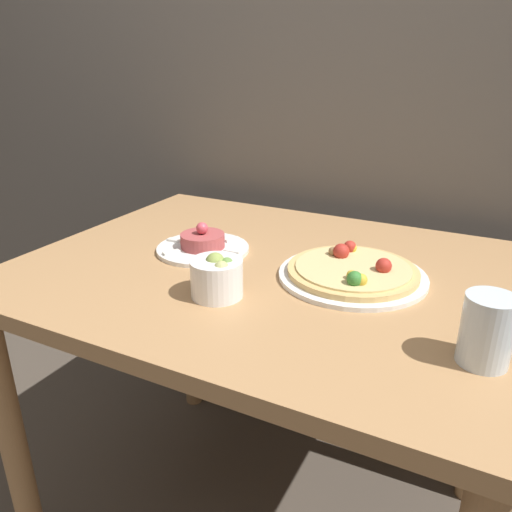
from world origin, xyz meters
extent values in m
cube|color=slate|center=(0.00, 0.98, 1.30)|extent=(8.00, 0.05, 2.60)
cube|color=#AD7F51|center=(0.00, 0.43, 0.78)|extent=(1.10, 0.85, 0.03)
cylinder|color=#AD7F51|center=(-0.49, 0.06, 0.38)|extent=(0.06, 0.06, 0.76)
cylinder|color=#AD7F51|center=(-0.49, 0.79, 0.38)|extent=(0.06, 0.06, 0.76)
cylinder|color=#AD7F51|center=(0.49, 0.79, 0.38)|extent=(0.06, 0.06, 0.76)
cylinder|color=white|center=(0.18, 0.45, 0.80)|extent=(0.31, 0.31, 0.01)
cylinder|color=#DBB26B|center=(0.18, 0.45, 0.81)|extent=(0.28, 0.28, 0.01)
cylinder|color=#E0C684|center=(0.18, 0.45, 0.82)|extent=(0.24, 0.24, 0.00)
sphere|color=gold|center=(0.15, 0.54, 0.83)|extent=(0.02, 0.02, 0.02)
sphere|color=#B22D23|center=(0.25, 0.46, 0.83)|extent=(0.03, 0.03, 0.03)
sphere|color=#387F33|center=(0.21, 0.37, 0.83)|extent=(0.03, 0.03, 0.03)
sphere|color=#B22D23|center=(0.14, 0.49, 0.83)|extent=(0.04, 0.04, 0.04)
sphere|color=gold|center=(0.22, 0.37, 0.83)|extent=(0.03, 0.03, 0.03)
sphere|color=gold|center=(0.20, 0.39, 0.83)|extent=(0.02, 0.02, 0.02)
sphere|color=#997047|center=(0.12, 0.50, 0.83)|extent=(0.02, 0.02, 0.02)
sphere|color=#B22D23|center=(0.15, 0.54, 0.83)|extent=(0.03, 0.03, 0.03)
cylinder|color=white|center=(-0.18, 0.44, 0.80)|extent=(0.22, 0.22, 0.01)
cylinder|color=#A84747|center=(-0.18, 0.44, 0.82)|extent=(0.11, 0.11, 0.03)
sphere|color=#DB4C5B|center=(-0.18, 0.44, 0.85)|extent=(0.03, 0.03, 0.03)
cube|color=white|center=(-0.10, 0.44, 0.81)|extent=(0.04, 0.02, 0.01)
cube|color=white|center=(-0.14, 0.51, 0.81)|extent=(0.03, 0.04, 0.01)
cube|color=white|center=(-0.23, 0.51, 0.81)|extent=(0.03, 0.04, 0.01)
cube|color=white|center=(-0.27, 0.44, 0.81)|extent=(0.04, 0.02, 0.01)
cube|color=white|center=(-0.23, 0.37, 0.81)|extent=(0.03, 0.04, 0.01)
cube|color=white|center=(-0.14, 0.37, 0.81)|extent=(0.03, 0.04, 0.01)
cylinder|color=white|center=(-0.03, 0.25, 0.83)|extent=(0.10, 0.10, 0.07)
sphere|color=#B7BC70|center=(-0.01, 0.23, 0.86)|extent=(0.03, 0.03, 0.03)
sphere|color=#8EA34C|center=(-0.03, 0.25, 0.87)|extent=(0.04, 0.04, 0.04)
sphere|color=#668E42|center=(-0.01, 0.26, 0.86)|extent=(0.03, 0.03, 0.03)
cylinder|color=silver|center=(0.45, 0.23, 0.85)|extent=(0.08, 0.08, 0.11)
camera|label=1|loc=(0.44, -0.50, 1.23)|focal=35.00mm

